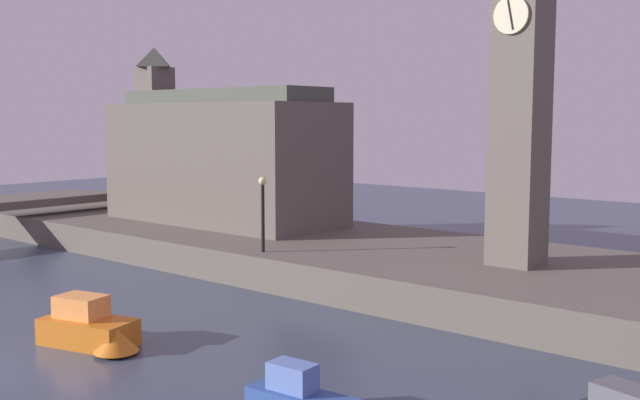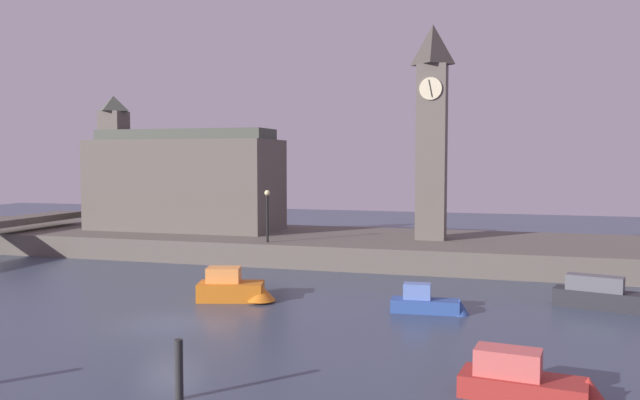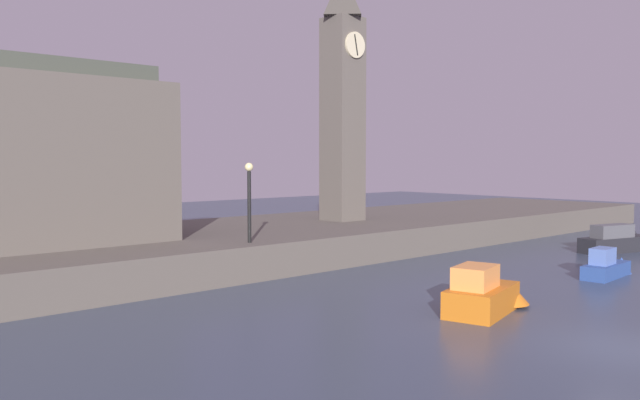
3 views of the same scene
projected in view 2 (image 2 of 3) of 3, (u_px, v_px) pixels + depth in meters
ground_plane at (171, 324)px, 27.02m from camera, size 120.00×120.00×0.00m
far_embankment at (311, 245)px, 46.14m from camera, size 70.00×12.00×1.50m
clock_tower at (432, 129)px, 43.06m from camera, size 2.11×2.17×14.30m
parliament_hall at (182, 181)px, 49.60m from camera, size 14.36×6.18×10.36m
streetlamp at (267, 209)px, 41.67m from camera, size 0.36×0.36×3.39m
mooring_post_right at (179, 369)px, 18.52m from camera, size 0.24×0.24×1.75m
boat_barge_dark at (615, 297)px, 29.57m from camera, size 5.44×2.43×1.66m
boat_patrol_orange at (236, 289)px, 31.43m from camera, size 4.16×2.34×1.61m
boat_tour_blue at (431, 303)px, 28.96m from camera, size 3.57×1.25×1.35m
boat_dinghy_red at (534, 383)px, 18.51m from camera, size 4.32×1.87×1.51m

